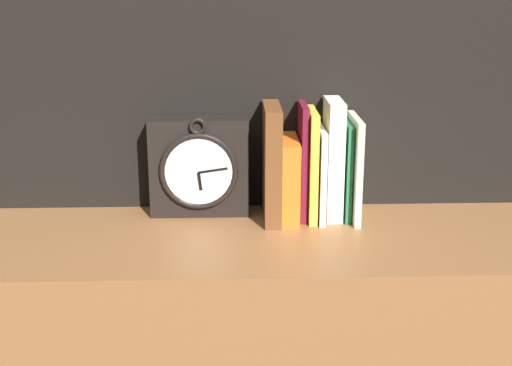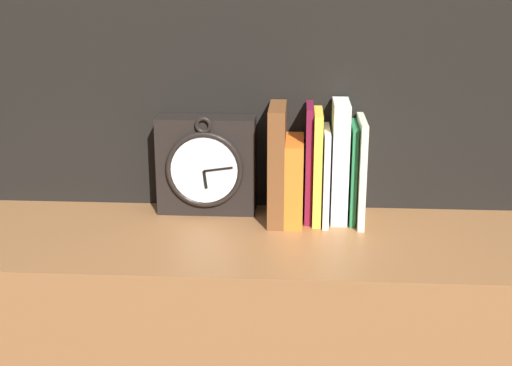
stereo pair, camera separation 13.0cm
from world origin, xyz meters
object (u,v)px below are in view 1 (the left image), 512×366
book_slot5_white (333,159)px  book_slot6_green (346,169)px  book_slot1_orange (289,179)px  book_slot3_yellow (311,164)px  book_slot7_cream (354,168)px  clock (199,167)px  book_slot2_maroon (303,161)px  book_slot0_brown (272,163)px  book_slot4_white (320,173)px

book_slot5_white → book_slot6_green: 0.04m
book_slot1_orange → book_slot3_yellow: book_slot3_yellow is taller
book_slot7_cream → clock: bearing=174.3°
book_slot6_green → book_slot7_cream: book_slot7_cream is taller
book_slot5_white → book_slot7_cream: size_ratio=1.15×
book_slot2_maroon → book_slot6_green: (0.09, -0.00, -0.02)m
book_slot6_green → book_slot0_brown: bearing=-174.9°
clock → book_slot0_brown: book_slot0_brown is taller
clock → book_slot4_white: clock is taller
book_slot2_maroon → book_slot3_yellow: size_ratio=1.05×
book_slot4_white → book_slot5_white: (0.03, 0.01, 0.03)m
book_slot1_orange → clock: bearing=169.7°
book_slot5_white → clock: bearing=176.2°
book_slot0_brown → book_slot5_white: (0.13, 0.02, 0.00)m
book_slot3_yellow → book_slot5_white: size_ratio=0.92×
book_slot6_green → book_slot4_white: bearing=-170.8°
book_slot1_orange → book_slot7_cream: 0.14m
book_slot5_white → book_slot6_green: book_slot5_white is taller
book_slot2_maroon → book_slot1_orange: bearing=-152.6°
book_slot1_orange → book_slot7_cream: bearing=0.6°
book_slot1_orange → book_slot3_yellow: bearing=10.3°
book_slot0_brown → book_slot1_orange: 0.05m
book_slot1_orange → book_slot4_white: (0.07, 0.00, 0.01)m
book_slot1_orange → book_slot6_green: book_slot6_green is taller
book_slot2_maroon → book_slot3_yellow: (0.02, -0.01, -0.01)m
book_slot4_white → clock: bearing=173.3°
clock → book_slot6_green: bearing=-3.8°
clock → book_slot1_orange: clock is taller
book_slot2_maroon → book_slot4_white: size_ratio=1.24×
book_slot5_white → book_slot6_green: (0.03, -0.00, -0.02)m
book_slot0_brown → book_slot5_white: bearing=6.9°
book_slot0_brown → book_slot1_orange: (0.04, 0.00, -0.04)m
book_slot3_yellow → book_slot5_white: (0.05, 0.01, 0.01)m
book_slot4_white → book_slot1_orange: bearing=-176.1°
book_slot1_orange → book_slot2_maroon: 0.05m
clock → book_slot1_orange: size_ratio=1.27×
book_slot0_brown → book_slot2_maroon: 0.07m
clock → book_slot6_green: (0.31, -0.02, -0.00)m
book_slot1_orange → book_slot4_white: bearing=3.9°
clock → book_slot5_white: size_ratio=0.87×
clock → book_slot2_maroon: book_slot2_maroon is taller
book_slot1_orange → book_slot6_green: 0.12m
clock → book_slot5_white: bearing=-3.8°
book_slot1_orange → book_slot6_green: (0.12, 0.01, 0.02)m
book_slot1_orange → book_slot7_cream: (0.14, 0.00, 0.02)m
book_slot2_maroon → book_slot3_yellow: book_slot2_maroon is taller
clock → book_slot7_cream: 0.33m
book_slot3_yellow → book_slot5_white: bearing=8.2°
clock → book_slot3_yellow: bearing=-6.2°
book_slot6_green → book_slot7_cream: 0.02m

